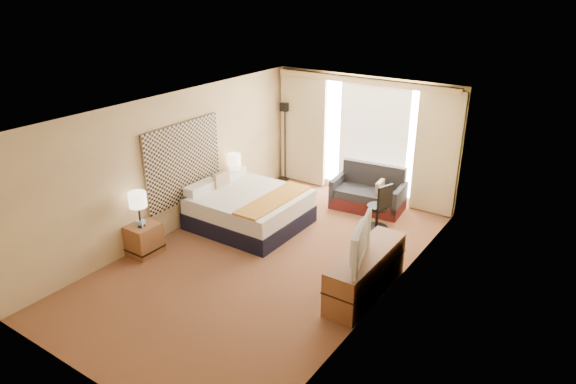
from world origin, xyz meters
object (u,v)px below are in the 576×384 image
Objects in this scene: nightstand_left at (144,239)px; loveseat at (369,195)px; television at (354,242)px; media_dresser at (366,273)px; nightstand_right at (236,193)px; floor_lamp at (285,126)px; lamp_left at (138,200)px; desk_chair at (379,209)px; lamp_right at (234,160)px; bed at (249,209)px.

loveseat is at bearing 58.85° from nightstand_left.
media_dresser is at bearing -24.24° from television.
nightstand_right is 2.11m from floor_lamp.
floor_lamp is 4.41m from lamp_left.
media_dresser is 0.75m from television.
loveseat is at bearing 59.44° from lamp_left.
desk_chair reaches higher than media_dresser.
media_dresser is 3.90m from lamp_left.
loveseat is 3.53m from television.
television is (3.65, -1.80, 0.73)m from nightstand_right.
nightstand_left is 0.94× the size of lamp_right.
nightstand_left is at bearing 114.44° from lamp_left.
television is (-0.05, -0.35, 0.66)m from media_dresser.
nightstand_right is 0.94× the size of lamp_right.
nightstand_left is 2.07m from bed.
media_dresser is 2.87× the size of lamp_left.
lamp_left reaches higher than nightstand_right.
desk_chair is 2.60m from television.
nightstand_left is 4.58m from loveseat.
media_dresser is 0.92× the size of bed.
lamp_right is at bearing 48.02° from television.
television is (3.63, 0.75, -0.03)m from lamp_left.
floor_lamp is at bearing 90.40° from nightstand_left.
bed is at bearing -71.08° from floor_lamp.
floor_lamp is at bearing 90.93° from nightstand_right.
media_dresser is at bearing -16.39° from bed.
nightstand_left is at bearing -113.08° from bed.
lamp_right reaches higher than nightstand_right.
floor_lamp reaches higher than loveseat.
nightstand_right is at bearing 90.54° from lamp_left.
media_dresser is (3.70, 1.05, 0.07)m from nightstand_left.
television is at bearing 10.88° from nightstand_left.
loveseat is at bearing 5.69° from television.
nightstand_right is 0.51× the size of television.
bed is 2.55m from loveseat.
lamp_right is (-0.04, 2.53, -0.03)m from lamp_left.
lamp_left reaches higher than lamp_right.
bed reaches higher than desk_chair.
nightstand_left is 2.50m from nightstand_right.
television is at bearing -26.23° from nightstand_right.
loveseat is 0.99m from desk_chair.
floor_lamp is 3.35m from desk_chair.
nightstand_right is at bearing 143.46° from bed.
media_dresser is at bearing 16.70° from lamp_left.
lamp_left is at bearing -126.43° from loveseat.
bed is 2.10× the size of desk_chair.
bed reaches higher than nightstand_left.
media_dresser is 1.93× the size of desk_chair.
lamp_right reaches higher than loveseat.
floor_lamp is at bearing 29.17° from television.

